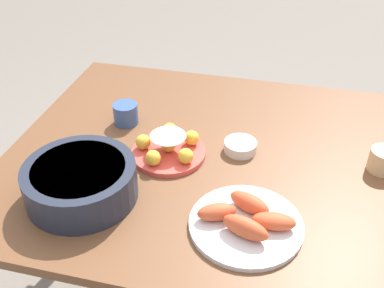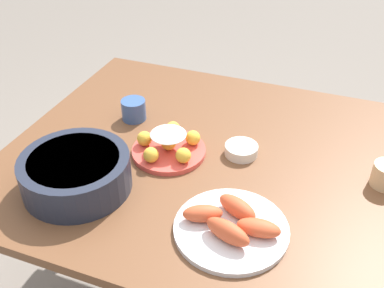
{
  "view_description": "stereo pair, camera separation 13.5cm",
  "coord_description": "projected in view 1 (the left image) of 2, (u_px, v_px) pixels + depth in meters",
  "views": [
    {
      "loc": [
        -0.19,
        1.08,
        1.59
      ],
      "look_at": [
        0.07,
        0.02,
        0.81
      ],
      "focal_mm": 42.0,
      "sensor_mm": 36.0,
      "label": 1
    },
    {
      "loc": [
        -0.32,
        1.04,
        1.59
      ],
      "look_at": [
        0.07,
        0.02,
        0.81
      ],
      "focal_mm": 42.0,
      "sensor_mm": 36.0,
      "label": 2
    }
  ],
  "objects": [
    {
      "name": "cake_plate",
      "position": [
        169.0,
        148.0,
        1.35
      ],
      "size": [
        0.23,
        0.23,
        0.08
      ],
      "color": "#E04C42",
      "rests_on": "dining_table"
    },
    {
      "name": "sauce_bowl",
      "position": [
        240.0,
        146.0,
        1.38
      ],
      "size": [
        0.1,
        0.1,
        0.03
      ],
      "color": "silver",
      "rests_on": "dining_table"
    },
    {
      "name": "cup_far",
      "position": [
        383.0,
        160.0,
        1.29
      ],
      "size": [
        0.08,
        0.08,
        0.07
      ],
      "color": "#DBB27F",
      "rests_on": "dining_table"
    },
    {
      "name": "cup_near",
      "position": [
        126.0,
        114.0,
        1.5
      ],
      "size": [
        0.08,
        0.08,
        0.07
      ],
      "color": "#38568E",
      "rests_on": "dining_table"
    },
    {
      "name": "dining_table",
      "position": [
        214.0,
        179.0,
        1.43
      ],
      "size": [
        1.26,
        1.04,
        0.77
      ],
      "color": "brown",
      "rests_on": "ground_plane"
    },
    {
      "name": "serving_bowl",
      "position": [
        81.0,
        181.0,
        1.19
      ],
      "size": [
        0.3,
        0.3,
        0.1
      ],
      "color": "#232838",
      "rests_on": "dining_table"
    },
    {
      "name": "seafood_platter",
      "position": [
        246.0,
        221.0,
        1.11
      ],
      "size": [
        0.29,
        0.29,
        0.07
      ],
      "color": "silver",
      "rests_on": "dining_table"
    }
  ]
}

